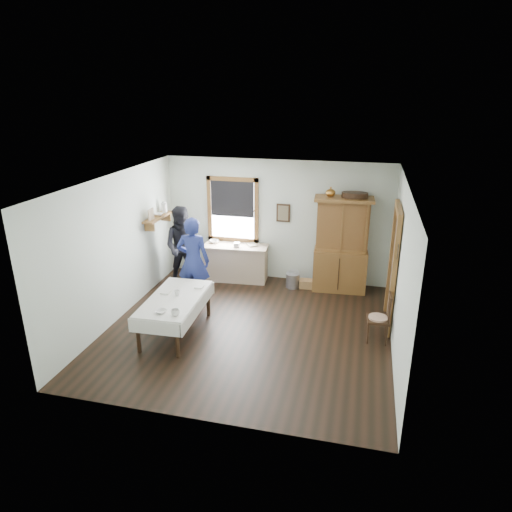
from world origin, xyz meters
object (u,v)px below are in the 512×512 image
dining_table (176,315)px  work_counter (236,263)px  china_hutch (341,245)px  wicker_basket (307,284)px  woman_blue (194,264)px  spindle_chair (379,317)px  pail (293,280)px  figure_dark (184,249)px

dining_table → work_counter: bearing=81.8°
china_hutch → wicker_basket: size_ratio=6.58×
china_hutch → woman_blue: size_ratio=1.22×
work_counter → woman_blue: (-0.48, -1.34, 0.42)m
dining_table → spindle_chair: spindle_chair is taller
dining_table → wicker_basket: (2.00, 2.49, -0.25)m
work_counter → pail: size_ratio=4.48×
woman_blue → dining_table: bearing=91.2°
china_hutch → figure_dark: bearing=-174.7°
spindle_chair → wicker_basket: size_ratio=2.88×
spindle_chair → figure_dark: figure_dark is taller
wicker_basket → woman_blue: (-2.11, -1.26, 0.74)m
pail → figure_dark: bearing=-170.1°
china_hutch → wicker_basket: 1.15m
wicker_basket → work_counter: bearing=177.4°
china_hutch → dining_table: bearing=-139.8°
work_counter → pail: 1.35m
spindle_chair → wicker_basket: spindle_chair is taller
work_counter → pail: work_counter is taller
china_hutch → spindle_chair: (0.80, -2.01, -0.57)m
work_counter → woman_blue: woman_blue is taller
pail → woman_blue: size_ratio=0.19×
woman_blue → china_hutch: bearing=-158.4°
wicker_basket → woman_blue: woman_blue is taller
dining_table → china_hutch: bearing=43.8°
pail → wicker_basket: (0.31, 0.04, -0.07)m
dining_table → wicker_basket: bearing=51.3°
work_counter → china_hutch: 2.39m
spindle_chair → figure_dark: 4.40m
spindle_chair → woman_blue: 3.67m
china_hutch → wicker_basket: bearing=-177.3°
wicker_basket → figure_dark: figure_dark is taller
pail → wicker_basket: size_ratio=1.03×
spindle_chair → woman_blue: size_ratio=0.53×
work_counter → figure_dark: size_ratio=0.87×
pail → wicker_basket: 0.32m
wicker_basket → dining_table: bearing=-128.7°
china_hutch → spindle_chair: size_ratio=2.29×
dining_table → woman_blue: (-0.11, 1.23, 0.49)m
spindle_chair → pail: size_ratio=2.79×
china_hutch → dining_table: (-2.68, -2.57, -0.67)m
china_hutch → dining_table: china_hutch is taller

